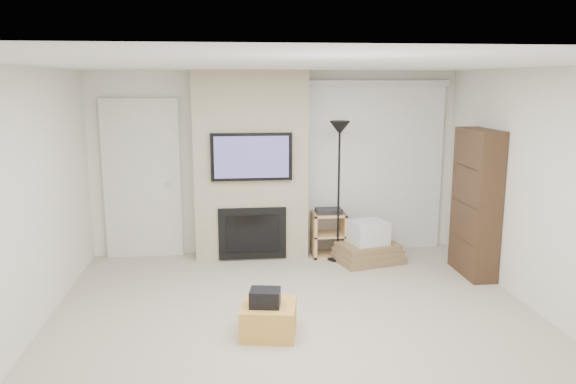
{
  "coord_description": "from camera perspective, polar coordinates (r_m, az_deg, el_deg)",
  "views": [
    {
      "loc": [
        -0.67,
        -4.87,
        2.36
      ],
      "look_at": [
        0.0,
        1.2,
        1.15
      ],
      "focal_mm": 35.0,
      "sensor_mm": 36.0,
      "label": 1
    }
  ],
  "objects": [
    {
      "name": "av_stand",
      "position": [
        7.7,
        4.14,
        -3.98
      ],
      "size": [
        0.45,
        0.38,
        0.66
      ],
      "color": "tan",
      "rests_on": "floor"
    },
    {
      "name": "box_stack",
      "position": [
        7.55,
        8.12,
        -5.47
      ],
      "size": [
        0.95,
        0.81,
        0.55
      ],
      "color": "olive",
      "rests_on": "floor"
    },
    {
      "name": "wall_back",
      "position": [
        7.73,
        -1.27,
        2.95
      ],
      "size": [
        5.0,
        0.0,
        2.5
      ],
      "primitive_type": "cube",
      "rotation": [
        1.57,
        0.0,
        0.0
      ],
      "color": "white",
      "rests_on": "ground"
    },
    {
      "name": "ottoman",
      "position": [
        5.44,
        -1.96,
        -12.78
      ],
      "size": [
        0.58,
        0.58,
        0.3
      ],
      "primitive_type": "cube",
      "rotation": [
        0.0,
        0.0,
        -0.17
      ],
      "color": "gold",
      "rests_on": "floor"
    },
    {
      "name": "fireplace_wall",
      "position": [
        7.5,
        -3.79,
        2.57
      ],
      "size": [
        1.5,
        0.47,
        2.5
      ],
      "color": "tan",
      "rests_on": "floor"
    },
    {
      "name": "entry_door",
      "position": [
        7.78,
        -14.56,
        1.18
      ],
      "size": [
        1.02,
        0.11,
        2.14
      ],
      "color": "silver",
      "rests_on": "floor"
    },
    {
      "name": "wall_left",
      "position": [
        5.32,
        -26.27,
        -2.02
      ],
      "size": [
        0.0,
        5.5,
        2.5
      ],
      "primitive_type": "cube",
      "rotation": [
        1.57,
        0.0,
        1.57
      ],
      "color": "white",
      "rests_on": "ground"
    },
    {
      "name": "wall_front",
      "position": [
        2.49,
        10.45,
        -15.53
      ],
      "size": [
        5.0,
        0.0,
        2.5
      ],
      "primitive_type": "cube",
      "rotation": [
        1.57,
        0.0,
        0.0
      ],
      "color": "white",
      "rests_on": "ground"
    },
    {
      "name": "ceiling",
      "position": [
        4.92,
        1.58,
        12.83
      ],
      "size": [
        5.0,
        5.5,
        0.0
      ],
      "primitive_type": "cube",
      "color": "white",
      "rests_on": "wall_back"
    },
    {
      "name": "wall_right",
      "position": [
        5.92,
        26.25,
        -0.78
      ],
      "size": [
        0.0,
        5.5,
        2.5
      ],
      "primitive_type": "cube",
      "rotation": [
        1.57,
        0.0,
        1.57
      ],
      "color": "white",
      "rests_on": "ground"
    },
    {
      "name": "black_bag",
      "position": [
        5.32,
        -2.35,
        -10.68
      ],
      "size": [
        0.31,
        0.27,
        0.16
      ],
      "primitive_type": "cube",
      "rotation": [
        0.0,
        0.0,
        -0.17
      ],
      "color": "black",
      "rests_on": "ottoman"
    },
    {
      "name": "hvac_vent",
      "position": [
        5.77,
        4.49,
        12.53
      ],
      "size": [
        0.35,
        0.18,
        0.01
      ],
      "primitive_type": "cube",
      "color": "silver",
      "rests_on": "ceiling"
    },
    {
      "name": "floor",
      "position": [
        5.45,
        1.43,
        -14.44
      ],
      "size": [
        5.0,
        5.5,
        0.0
      ],
      "primitive_type": "cube",
      "color": "#BDB19C",
      "rests_on": "ground"
    },
    {
      "name": "vertical_blinds",
      "position": [
        7.92,
        8.92,
        3.19
      ],
      "size": [
        1.98,
        0.1,
        2.37
      ],
      "color": "silver",
      "rests_on": "floor"
    },
    {
      "name": "bookshelf",
      "position": [
        7.2,
        18.55,
        -1.08
      ],
      "size": [
        0.3,
        0.8,
        1.8
      ],
      "color": "#362416",
      "rests_on": "floor"
    },
    {
      "name": "floor_lamp",
      "position": [
        7.33,
        5.24,
        4.12
      ],
      "size": [
        0.28,
        0.28,
        1.86
      ],
      "color": "black",
      "rests_on": "floor"
    }
  ]
}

